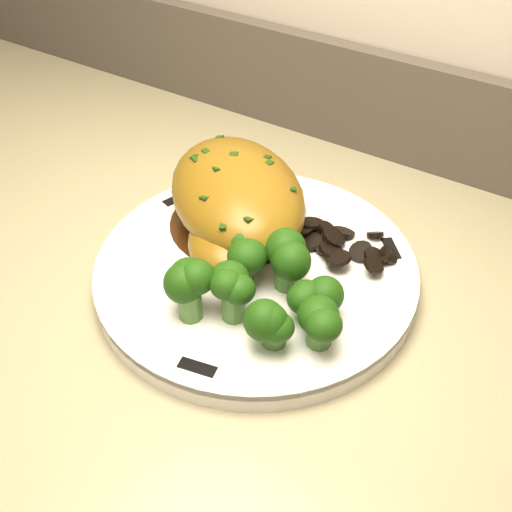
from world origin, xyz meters
The scene contains 9 objects.
counter centered at (-0.24, 1.67, 0.44)m, with size 2.03×0.67×1.00m.
plate centered at (0.05, 1.73, 0.89)m, with size 0.29×0.29×0.02m, color white.
rim_accent_0 centered at (0.15, 1.81, 0.90)m, with size 0.03×0.01×0.00m, color black.
rim_accent_1 centered at (-0.07, 1.77, 0.90)m, with size 0.03×0.01×0.00m, color black.
rim_accent_2 centered at (0.08, 1.60, 0.90)m, with size 0.03×0.01×0.00m, color black.
gravy_pool centered at (0.01, 1.77, 0.90)m, with size 0.13×0.13×0.00m, color #351B09.
chicken_breast centered at (0.01, 1.76, 0.93)m, with size 0.21×0.21×0.07m.
mushroom_pile centered at (0.11, 1.79, 0.90)m, with size 0.09×0.07×0.02m.
broccoli_florets centered at (0.09, 1.68, 0.92)m, with size 0.13×0.10×0.05m.
Camera 1 is at (0.28, 1.36, 1.29)m, focal length 45.00 mm.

